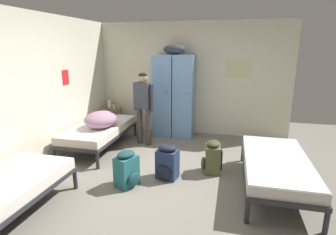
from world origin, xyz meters
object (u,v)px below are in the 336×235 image
bed_left_rear (100,130)px  lotion_bottle (114,106)px  bedding_heap (101,119)px  water_bottle (109,103)px  backpack_teal (127,170)px  backpack_olive (212,157)px  backpack_navy (167,163)px  bed_right (276,165)px  locker_bank (174,94)px  person_traveler (144,102)px  shelf_unit (113,117)px

bed_left_rear → lotion_bottle: lotion_bottle is taller
bedding_heap → water_bottle: bearing=108.9°
backpack_teal → backpack_olive: same height
bed_left_rear → backpack_navy: backpack_navy is taller
bed_right → bedding_heap: (-3.13, 0.80, 0.26)m
locker_bank → backpack_teal: size_ratio=3.76×
bed_left_rear → water_bottle: 1.25m
person_traveler → water_bottle: person_traveler is taller
bed_right → water_bottle: water_bottle is taller
lotion_bottle → backpack_teal: 2.80m
bedding_heap → lotion_bottle: (-0.29, 1.23, -0.02)m
backpack_teal → backpack_navy: bearing=36.0°
person_traveler → backpack_teal: bearing=-79.7°
locker_bank → bed_left_rear: size_ratio=1.09×
bedding_heap → locker_bank: bearing=47.9°
shelf_unit → water_bottle: water_bottle is taller
bedding_heap → person_traveler: size_ratio=0.49×
bedding_heap → backpack_teal: size_ratio=1.36×
water_bottle → backpack_olive: bearing=-33.6°
backpack_teal → locker_bank: bearing=86.4°
lotion_bottle → backpack_olive: lotion_bottle is taller
bed_right → backpack_teal: size_ratio=3.45×
lotion_bottle → bed_left_rear: bearing=-80.8°
water_bottle → locker_bank: bearing=0.4°
lotion_bottle → backpack_olive: 3.04m
water_bottle → bed_left_rear: bearing=-74.2°
bed_right → bedding_heap: bearing=165.6°
bed_right → water_bottle: size_ratio=7.76×
bed_left_rear → bedding_heap: bedding_heap is taller
shelf_unit → bed_right: size_ratio=0.30×
bed_left_rear → backpack_olive: size_ratio=3.45×
bedding_heap → backpack_olive: (2.20, -0.46, -0.39)m
backpack_teal → bedding_heap: bearing=129.7°
person_traveler → lotion_bottle: 1.24m
person_traveler → backpack_navy: (0.84, -1.39, -0.65)m
shelf_unit → bedding_heap: (0.36, -1.27, 0.30)m
water_bottle → person_traveler: bearing=-33.3°
water_bottle → bed_right: bearing=-30.4°
bedding_heap → backpack_olive: 2.28m
locker_bank → backpack_navy: 2.29m
shelf_unit → water_bottle: (-0.08, 0.02, 0.34)m
shelf_unit → lotion_bottle: size_ratio=4.31×
bedding_heap → person_traveler: bearing=38.1°
lotion_bottle → backpack_navy: size_ratio=0.24×
locker_bank → water_bottle: 1.64m
bedding_heap → person_traveler: (0.69, 0.54, 0.27)m
water_bottle → backpack_navy: (1.98, -2.13, -0.42)m
water_bottle → lotion_bottle: size_ratio=1.85×
backpack_olive → backpack_navy: (-0.67, -0.38, 0.00)m
water_bottle → backpack_navy: bearing=-47.2°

